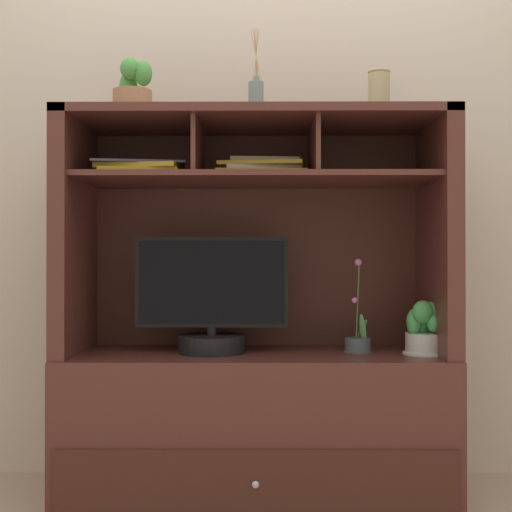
# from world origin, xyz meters

# --- Properties ---
(floor_plane) EXTENTS (6.00, 6.00, 0.02)m
(floor_plane) POSITION_xyz_m (0.00, 0.00, -0.01)
(floor_plane) COLOR tan
(floor_plane) RESTS_ON ground
(back_wall) EXTENTS (6.00, 0.02, 2.80)m
(back_wall) POSITION_xyz_m (0.00, 0.28, 1.40)
(back_wall) COLOR beige
(back_wall) RESTS_ON ground
(media_console) EXTENTS (1.40, 0.54, 1.40)m
(media_console) POSITION_xyz_m (0.00, 0.01, 0.44)
(media_console) COLOR #532721
(media_console) RESTS_ON ground
(tv_monitor) EXTENTS (0.56, 0.25, 0.43)m
(tv_monitor) POSITION_xyz_m (-0.16, -0.01, 0.70)
(tv_monitor) COLOR black
(tv_monitor) RESTS_ON media_console
(potted_orchid) EXTENTS (0.11, 0.11, 0.35)m
(potted_orchid) POSITION_xyz_m (0.38, 0.02, 0.57)
(potted_orchid) COLOR #485258
(potted_orchid) RESTS_ON media_console
(potted_fern) EXTENTS (0.16, 0.16, 0.20)m
(potted_fern) POSITION_xyz_m (0.61, -0.04, 0.61)
(potted_fern) COLOR silver
(potted_fern) RESTS_ON media_console
(magazine_stack_left) EXTENTS (0.36, 0.31, 0.04)m
(magazine_stack_left) POSITION_xyz_m (-0.42, -0.02, 1.20)
(magazine_stack_left) COLOR gold
(magazine_stack_left) RESTS_ON media_console
(magazine_stack_centre) EXTENTS (0.35, 0.34, 0.07)m
(magazine_stack_centre) POSITION_xyz_m (0.02, 0.05, 1.21)
(magazine_stack_centre) COLOR gold
(magazine_stack_centre) RESTS_ON media_console
(diffuser_bottle) EXTENTS (0.06, 0.06, 0.32)m
(diffuser_bottle) POSITION_xyz_m (0.00, -0.00, 1.47)
(diffuser_bottle) COLOR slate
(diffuser_bottle) RESTS_ON media_console
(potted_succulent) EXTENTS (0.16, 0.16, 0.21)m
(potted_succulent) POSITION_xyz_m (-0.45, -0.01, 1.48)
(potted_succulent) COLOR #A97251
(potted_succulent) RESTS_ON media_console
(ceramic_vase) EXTENTS (0.08, 0.08, 0.17)m
(ceramic_vase) POSITION_xyz_m (0.45, -0.00, 1.49)
(ceramic_vase) COLOR tan
(ceramic_vase) RESTS_ON media_console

